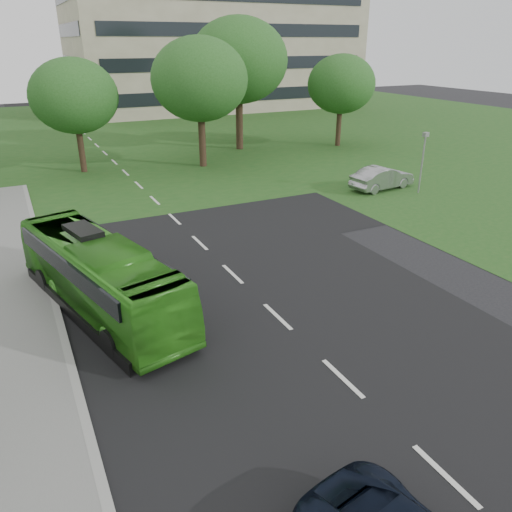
# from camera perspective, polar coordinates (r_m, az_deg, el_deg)

# --- Properties ---
(ground) EXTENTS (160.00, 160.00, 0.00)m
(ground) POSITION_cam_1_polar(r_m,az_deg,el_deg) (16.69, 5.82, -10.05)
(ground) COLOR black
(ground) RESTS_ON ground
(street_surfaces) EXTENTS (120.00, 120.00, 0.15)m
(street_surfaces) POSITION_cam_1_polar(r_m,az_deg,el_deg) (36.35, -14.13, 8.09)
(street_surfaces) COLOR black
(street_surfaces) RESTS_ON ground
(office_building) EXTENTS (40.10, 20.10, 25.00)m
(office_building) POSITION_cam_1_polar(r_m,az_deg,el_deg) (79.43, -4.97, 25.67)
(office_building) COLOR gray
(office_building) RESTS_ON ground
(tree_park_b) EXTENTS (6.25, 6.25, 8.20)m
(tree_park_b) POSITION_cam_1_polar(r_m,az_deg,el_deg) (39.87, -20.09, 16.79)
(tree_park_b) COLOR black
(tree_park_b) RESTS_ON ground
(tree_park_c) EXTENTS (7.25, 7.25, 9.63)m
(tree_park_c) POSITION_cam_1_polar(r_m,az_deg,el_deg) (39.68, -6.46, 19.41)
(tree_park_c) COLOR black
(tree_park_c) RESTS_ON ground
(tree_park_d) EXTENTS (8.51, 8.51, 11.25)m
(tree_park_d) POSITION_cam_1_polar(r_m,az_deg,el_deg) (46.32, -2.00, 21.42)
(tree_park_d) COLOR black
(tree_park_d) RESTS_ON ground
(tree_park_e) EXTENTS (6.14, 6.14, 8.19)m
(tree_park_e) POSITION_cam_1_polar(r_m,az_deg,el_deg) (48.59, 9.73, 18.79)
(tree_park_e) COLOR black
(tree_park_e) RESTS_ON ground
(bus) EXTENTS (4.69, 10.11, 2.74)m
(bus) POSITION_cam_1_polar(r_m,az_deg,el_deg) (18.87, -17.44, -2.17)
(bus) COLOR #369120
(bus) RESTS_ON ground
(sedan) EXTENTS (4.76, 2.17, 1.52)m
(sedan) POSITION_cam_1_polar(r_m,az_deg,el_deg) (34.75, 14.21, 8.65)
(sedan) COLOR #9A9B9F
(sedan) RESTS_ON ground
(camera_pole) EXTENTS (0.38, 0.35, 3.91)m
(camera_pole) POSITION_cam_1_polar(r_m,az_deg,el_deg) (34.12, 18.57, 10.95)
(camera_pole) COLOR gray
(camera_pole) RESTS_ON ground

